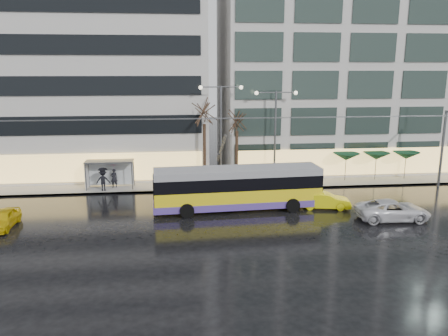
{
  "coord_description": "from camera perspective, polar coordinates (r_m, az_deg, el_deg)",
  "views": [
    {
      "loc": [
        -1.87,
        -28.24,
        10.62
      ],
      "look_at": [
        1.66,
        5.0,
        3.0
      ],
      "focal_mm": 35.0,
      "sensor_mm": 36.0,
      "label": 1
    }
  ],
  "objects": [
    {
      "name": "trolleybus",
      "position": [
        33.47,
        1.78,
        -2.8
      ],
      "size": [
        12.91,
        5.19,
        5.93
      ],
      "color": "yellow",
      "rests_on": "ground"
    },
    {
      "name": "tree_b",
      "position": [
        40.02,
        1.7,
        6.78
      ],
      "size": [
        3.2,
        3.2,
        7.7
      ],
      "color": "black",
      "rests_on": "sidewalk"
    },
    {
      "name": "sedan_silver",
      "position": [
        33.68,
        21.17,
        -5.15
      ],
      "size": [
        5.31,
        2.62,
        1.45
      ],
      "primitive_type": "imported",
      "rotation": [
        0.0,
        0.0,
        1.53
      ],
      "color": "silver",
      "rests_on": "ground"
    },
    {
      "name": "building_left",
      "position": [
        49.31,
        -23.29,
        12.44
      ],
      "size": [
        34.0,
        14.0,
        22.0
      ],
      "primitive_type": "cube",
      "color": "beige",
      "rests_on": "sidewalk"
    },
    {
      "name": "sidewalk",
      "position": [
        43.7,
        -0.8,
        -1.13
      ],
      "size": [
        80.0,
        10.0,
        0.15
      ],
      "primitive_type": "cube",
      "color": "gray",
      "rests_on": "ground"
    },
    {
      "name": "tree_a",
      "position": [
        39.47,
        -2.62,
        7.69
      ],
      "size": [
        3.2,
        3.2,
        8.4
      ],
      "color": "black",
      "rests_on": "sidewalk"
    },
    {
      "name": "parasol_a",
      "position": [
        43.11,
        15.67,
        1.43
      ],
      "size": [
        2.5,
        2.5,
        2.65
      ],
      "color": "#595B60",
      "rests_on": "sidewalk"
    },
    {
      "name": "pedestrian_a",
      "position": [
        40.35,
        -14.21,
        -0.49
      ],
      "size": [
        1.28,
        1.29,
        2.19
      ],
      "color": "black",
      "rests_on": "sidewalk"
    },
    {
      "name": "street_lamp_far",
      "position": [
        40.33,
        6.73,
        5.76
      ],
      "size": [
        3.96,
        0.36,
        8.53
      ],
      "color": "#595B60",
      "rests_on": "sidewalk"
    },
    {
      "name": "building_right",
      "position": [
        51.68,
        18.36,
        14.46
      ],
      "size": [
        32.0,
        14.0,
        25.0
      ],
      "primitive_type": "cube",
      "color": "beige",
      "rests_on": "sidewalk"
    },
    {
      "name": "bus_shelter",
      "position": [
        40.4,
        -15.19,
        0.01
      ],
      "size": [
        4.2,
        1.6,
        2.51
      ],
      "color": "#595B60",
      "rests_on": "sidewalk"
    },
    {
      "name": "taxi_a",
      "position": [
        33.46,
        -26.92,
        -5.96
      ],
      "size": [
        1.51,
        3.74,
        1.27
      ],
      "primitive_type": "imported",
      "rotation": [
        0.0,
        0.0,
        -0.0
      ],
      "color": "gold",
      "rests_on": "ground"
    },
    {
      "name": "parasol_c",
      "position": [
        45.66,
        22.69,
        1.52
      ],
      "size": [
        2.5,
        2.5,
        2.65
      ],
      "color": "#595B60",
      "rests_on": "sidewalk"
    },
    {
      "name": "catenary",
      "position": [
        36.84,
        -1.5,
        2.88
      ],
      "size": [
        42.24,
        5.12,
        7.0
      ],
      "color": "#595B60",
      "rests_on": "ground"
    },
    {
      "name": "ground",
      "position": [
        30.23,
        -2.14,
        -7.74
      ],
      "size": [
        140.0,
        140.0,
        0.0
      ],
      "primitive_type": "plane",
      "color": "black",
      "rests_on": "ground"
    },
    {
      "name": "kerb",
      "position": [
        38.94,
        -0.13,
        -2.87
      ],
      "size": [
        80.0,
        0.1,
        0.15
      ],
      "primitive_type": "cube",
      "color": "slate",
      "rests_on": "ground"
    },
    {
      "name": "street_lamp_near",
      "position": [
        39.5,
        -0.4,
        6.11
      ],
      "size": [
        3.96,
        0.36,
        9.03
      ],
      "color": "#595B60",
      "rests_on": "sidewalk"
    },
    {
      "name": "taxi_b",
      "position": [
        34.82,
        12.99,
        -4.14
      ],
      "size": [
        4.12,
        2.04,
        1.3
      ],
      "primitive_type": "imported",
      "rotation": [
        0.0,
        0.0,
        1.39
      ],
      "color": "#FFF50D",
      "rests_on": "ground"
    },
    {
      "name": "parasol_b",
      "position": [
        44.3,
        19.28,
        1.48
      ],
      "size": [
        2.5,
        2.5,
        2.65
      ],
      "color": "#595B60",
      "rests_on": "sidewalk"
    },
    {
      "name": "pedestrian_c",
      "position": [
        39.61,
        -15.52,
        -1.28
      ],
      "size": [
        1.22,
        0.83,
        2.11
      ],
      "color": "black",
      "rests_on": "sidewalk"
    },
    {
      "name": "pedestrian_b",
      "position": [
        41.58,
        -12.64,
        -0.89
      ],
      "size": [
        0.89,
        0.75,
        1.66
      ],
      "color": "black",
      "rests_on": "sidewalk"
    }
  ]
}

